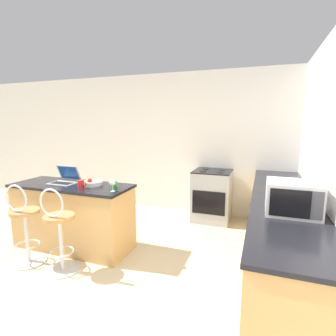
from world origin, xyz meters
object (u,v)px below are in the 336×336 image
at_px(bar_stool_far, 59,233).
at_px(laptop, 65,179).
at_px(fruit_bowl, 92,183).
at_px(microwave, 293,198).
at_px(toaster, 282,190).
at_px(mug_red, 81,184).
at_px(bar_stool_near, 25,227).
at_px(wine_glass_short, 112,183).
at_px(mug_green, 114,185).
at_px(stove_range, 212,196).

distance_m(bar_stool_far, laptop, 0.87).
height_order(bar_stool_far, fruit_bowl, bar_stool_far).
distance_m(bar_stool_far, microwave, 2.47).
height_order(laptop, toaster, laptop).
xyz_separation_m(bar_stool_far, mug_red, (0.01, 0.42, 0.47)).
xyz_separation_m(bar_stool_near, bar_stool_far, (0.51, 0.00, 0.00)).
bearing_deg(toaster, mug_red, -170.68).
bearing_deg(bar_stool_far, laptop, 123.49).
relative_size(bar_stool_near, toaster, 3.16).
distance_m(laptop, wine_glass_short, 0.88).
distance_m(fruit_bowl, wine_glass_short, 0.46).
relative_size(laptop, wine_glass_short, 2.34).
height_order(microwave, fruit_bowl, microwave).
distance_m(toaster, mug_green, 1.94).
distance_m(bar_stool_near, mug_green, 1.16).
distance_m(microwave, toaster, 0.51).
xyz_separation_m(laptop, mug_green, (0.81, -0.08, -0.01)).
bearing_deg(microwave, bar_stool_far, -172.96).
xyz_separation_m(bar_stool_near, laptop, (0.11, 0.61, 0.47)).
relative_size(laptop, toaster, 1.09).
xyz_separation_m(bar_stool_near, wine_glass_short, (0.97, 0.42, 0.52)).
bearing_deg(mug_red, wine_glass_short, 0.70).
height_order(bar_stool_near, bar_stool_far, same).
bearing_deg(microwave, fruit_bowl, 172.63).
height_order(laptop, fruit_bowl, laptop).
xyz_separation_m(toaster, mug_red, (-2.32, -0.38, -0.04)).
relative_size(toaster, fruit_bowl, 1.25).
xyz_separation_m(fruit_bowl, mug_red, (-0.03, -0.18, 0.02)).
height_order(microwave, wine_glass_short, microwave).
distance_m(toaster, fruit_bowl, 2.30).
distance_m(laptop, mug_red, 0.45).
xyz_separation_m(bar_stool_far, stove_range, (1.33, 2.20, -0.03)).
distance_m(fruit_bowl, mug_green, 0.38).
bearing_deg(bar_stool_near, laptop, 79.55).
height_order(bar_stool_far, toaster, toaster).
height_order(bar_stool_far, microwave, microwave).
distance_m(stove_range, mug_red, 2.27).
bearing_deg(mug_red, laptop, 155.16).
xyz_separation_m(microwave, fruit_bowl, (-2.35, 0.30, -0.11)).
bearing_deg(laptop, toaster, 4.01).
relative_size(bar_stool_near, bar_stool_far, 1.00).
bearing_deg(bar_stool_far, mug_red, 88.92).
bearing_deg(fruit_bowl, bar_stool_near, -132.70).
distance_m(bar_stool_near, fruit_bowl, 0.93).
height_order(bar_stool_near, laptop, laptop).
bearing_deg(laptop, wine_glass_short, -12.13).
bearing_deg(toaster, bar_stool_far, -161.08).
height_order(microwave, stove_range, microwave).
height_order(laptop, wine_glass_short, laptop).
bearing_deg(wine_glass_short, microwave, -3.79).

